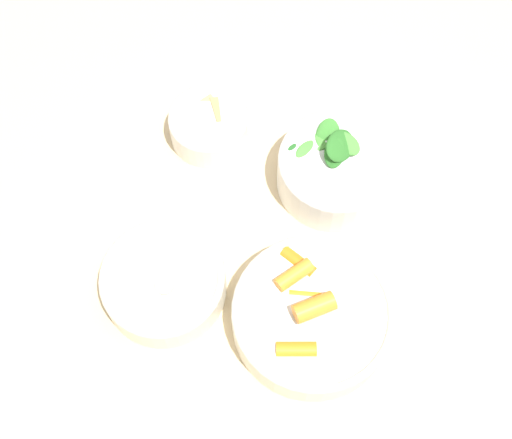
# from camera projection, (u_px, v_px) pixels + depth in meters

# --- Properties ---
(ground_plane) EXTENTS (10.00, 10.00, 0.00)m
(ground_plane) POSITION_uv_depth(u_px,v_px,m) (278.00, 341.00, 1.65)
(ground_plane) COLOR gray
(dining_table) EXTENTS (1.31, 1.10, 0.75)m
(dining_table) POSITION_uv_depth(u_px,v_px,m) (290.00, 220.00, 1.06)
(dining_table) COLOR beige
(dining_table) RESTS_ON ground_plane
(bowl_carrots) EXTENTS (0.20, 0.20, 0.07)m
(bowl_carrots) POSITION_uv_depth(u_px,v_px,m) (313.00, 316.00, 0.88)
(bowl_carrots) COLOR silver
(bowl_carrots) RESTS_ON dining_table
(bowl_greens) EXTENTS (0.15, 0.15, 0.10)m
(bowl_greens) POSITION_uv_depth(u_px,v_px,m) (336.00, 169.00, 0.96)
(bowl_greens) COLOR white
(bowl_greens) RESTS_ON dining_table
(bowl_beans_hotdog) EXTENTS (0.16, 0.16, 0.05)m
(bowl_beans_hotdog) POSITION_uv_depth(u_px,v_px,m) (166.00, 284.00, 0.90)
(bowl_beans_hotdog) COLOR silver
(bowl_beans_hotdog) RESTS_ON dining_table
(bowl_cookies) EXTENTS (0.11, 0.11, 0.05)m
(bowl_cookies) POSITION_uv_depth(u_px,v_px,m) (210.00, 125.00, 1.00)
(bowl_cookies) COLOR white
(bowl_cookies) RESTS_ON dining_table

